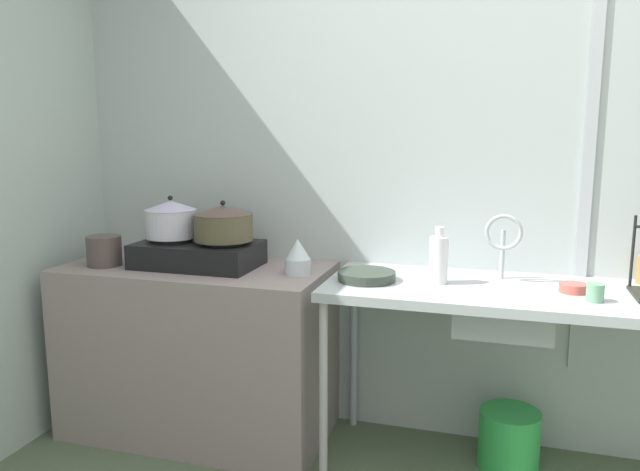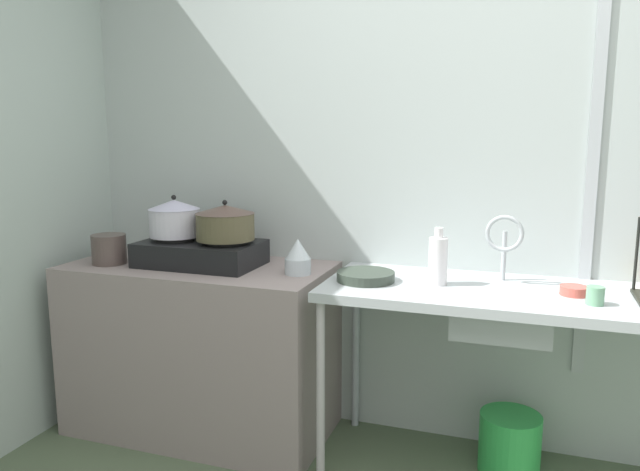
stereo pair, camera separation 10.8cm
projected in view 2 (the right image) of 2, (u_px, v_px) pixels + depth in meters
name	position (u px, v px, depth m)	size (l,w,h in m)	color
wall_back	(492.00, 157.00, 2.74)	(4.92, 0.10, 2.73)	#ABB5B3
wall_metal_strip	(596.00, 126.00, 2.52)	(0.05, 0.01, 2.19)	#AAB1B5
counter_concrete	(201.00, 348.00, 2.99)	(1.27, 0.62, 0.84)	gray
counter_sink	(520.00, 305.00, 2.45)	(1.62, 0.62, 0.84)	#AAB1B5
stove	(201.00, 253.00, 2.90)	(0.57, 0.35, 0.13)	black
pot_on_left_burner	(174.00, 218.00, 2.92)	(0.25, 0.25, 0.20)	silver
pot_on_right_burner	(225.00, 222.00, 2.83)	(0.28, 0.28, 0.19)	brown
pot_beside_stove	(109.00, 249.00, 2.93)	(0.16, 0.16, 0.14)	#4F413E
percolator	(298.00, 257.00, 2.71)	(0.12, 0.12, 0.16)	silver
sink_basin	(502.00, 312.00, 2.44)	(0.38, 0.34, 0.17)	#AAB1B5
faucet	(504.00, 237.00, 2.53)	(0.16, 0.09, 0.29)	#AAB1B5
frying_pan	(366.00, 276.00, 2.60)	(0.25, 0.25, 0.04)	#303A31
cup_by_rack	(595.00, 296.00, 2.24)	(0.07, 0.07, 0.07)	#69A07A
small_bowl_on_drainboard	(574.00, 291.00, 2.37)	(0.11, 0.11, 0.04)	#C05145
bottle_by_sink	(438.00, 260.00, 2.52)	(0.08, 0.08, 0.24)	silver
bucket_on_floor	(510.00, 443.00, 2.63)	(0.26, 0.26, 0.26)	green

